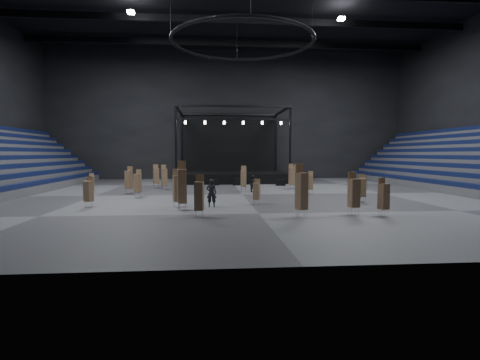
{
  "coord_description": "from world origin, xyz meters",
  "views": [
    {
      "loc": [
        -2.96,
        -32.25,
        3.52
      ],
      "look_at": [
        -0.38,
        -2.0,
        1.4
      ],
      "focal_mm": 28.0,
      "sensor_mm": 36.0,
      "label": 1
    }
  ],
  "objects": [
    {
      "name": "floor",
      "position": [
        0.0,
        0.0,
        0.0
      ],
      "size": [
        50.0,
        50.0,
        0.0
      ],
      "primitive_type": "plane",
      "color": "#545456",
      "rests_on": "ground"
    },
    {
      "name": "wall_back",
      "position": [
        0.0,
        21.0,
        9.0
      ],
      "size": [
        50.0,
        0.2,
        18.0
      ],
      "primitive_type": "cube",
      "color": "black",
      "rests_on": "ground"
    },
    {
      "name": "stage",
      "position": [
        0.0,
        16.24,
        1.45
      ],
      "size": [
        14.0,
        10.0,
        9.2
      ],
      "color": "black",
      "rests_on": "floor"
    },
    {
      "name": "truss_ring",
      "position": [
        -0.0,
        0.0,
        13.0
      ],
      "size": [
        12.3,
        12.3,
        5.15
      ],
      "color": "black",
      "rests_on": "ceiling"
    },
    {
      "name": "flight_case_left",
      "position": [
        -2.32,
        9.78,
        0.34
      ],
      "size": [
        1.12,
        0.73,
        0.69
      ],
      "primitive_type": "cube",
      "rotation": [
        0.0,
        0.0,
        0.22
      ],
      "color": "black",
      "rests_on": "floor"
    },
    {
      "name": "flight_case_mid",
      "position": [
        0.44,
        9.58,
        0.42
      ],
      "size": [
        1.34,
        0.8,
        0.84
      ],
      "primitive_type": "cube",
      "rotation": [
        0.0,
        0.0,
        0.14
      ],
      "color": "black",
      "rests_on": "floor"
    },
    {
      "name": "flight_case_right",
      "position": [
        5.06,
        8.62,
        0.35
      ],
      "size": [
        1.11,
        0.64,
        0.7
      ],
      "primitive_type": "cube",
      "rotation": [
        0.0,
        0.0,
        -0.11
      ],
      "color": "black",
      "rests_on": "floor"
    },
    {
      "name": "chair_stack_0",
      "position": [
        -4.59,
        -8.8,
        1.56
      ],
      "size": [
        0.6,
        0.6,
        3.1
      ],
      "rotation": [
        0.0,
        0.0,
        0.12
      ],
      "color": "silver",
      "rests_on": "floor"
    },
    {
      "name": "chair_stack_1",
      "position": [
        -9.97,
        1.46,
        1.28
      ],
      "size": [
        0.7,
        0.7,
        2.42
      ],
      "rotation": [
        0.0,
        0.0,
        -0.4
      ],
      "color": "silver",
      "rests_on": "floor"
    },
    {
      "name": "chair_stack_2",
      "position": [
        6.93,
        -11.99,
        1.15
      ],
      "size": [
        0.58,
        0.58,
        2.19
      ],
      "rotation": [
        0.0,
        0.0,
        0.29
      ],
      "color": "silver",
      "rests_on": "floor"
    },
    {
      "name": "chair_stack_3",
      "position": [
        5.39,
        4.38,
        1.33
      ],
      "size": [
        0.68,
        0.68,
        2.54
      ],
      "rotation": [
        0.0,
        0.0,
        0.36
      ],
      "color": "silver",
      "rests_on": "floor"
    },
    {
      "name": "chair_stack_4",
      "position": [
        -8.67,
        -1.4,
        1.19
      ],
      "size": [
        0.61,
        0.61,
        2.27
      ],
      "rotation": [
        0.0,
        0.0,
        -0.37
      ],
      "color": "silver",
      "rests_on": "floor"
    },
    {
      "name": "chair_stack_5",
      "position": [
        5.89,
        5.04,
        1.24
      ],
      "size": [
        0.52,
        0.52,
        2.43
      ],
      "rotation": [
        0.0,
        0.0,
        -0.25
      ],
      "color": "silver",
      "rests_on": "floor"
    },
    {
      "name": "chair_stack_6",
      "position": [
        8.29,
        -5.86,
        1.09
      ],
      "size": [
        0.52,
        0.52,
        2.05
      ],
      "rotation": [
        0.0,
        0.0,
        -0.15
      ],
      "color": "silver",
      "rests_on": "floor"
    },
    {
      "name": "chair_stack_7",
      "position": [
        0.36,
        2.71,
        1.26
      ],
      "size": [
        0.59,
        0.59,
        2.41
      ],
      "rotation": [
        0.0,
        0.0,
        -0.18
      ],
      "color": "silver",
      "rests_on": "floor"
    },
    {
      "name": "chair_stack_8",
      "position": [
        5.42,
        -11.4,
        1.31
      ],
      "size": [
        0.62,
        0.62,
        2.48
      ],
      "rotation": [
        0.0,
        0.0,
        0.18
      ],
      "color": "silver",
      "rests_on": "floor"
    },
    {
      "name": "chair_stack_9",
      "position": [
        -5.05,
        -7.36,
        1.28
      ],
      "size": [
        0.56,
        0.56,
        2.54
      ],
      "rotation": [
        0.0,
        0.0,
        0.35
      ],
      "color": "silver",
      "rests_on": "floor"
    },
    {
      "name": "chair_stack_10",
      "position": [
        -3.47,
        -11.54,
        1.23
      ],
      "size": [
        0.55,
        0.55,
        2.37
      ],
      "rotation": [
        0.0,
        0.0,
        -0.18
      ],
      "color": "silver",
      "rests_on": "floor"
    },
    {
      "name": "chair_stack_11",
      "position": [
        0.4,
        -6.49,
        0.95
      ],
      "size": [
        0.55,
        0.55,
        1.77
      ],
      "rotation": [
        0.0,
        0.0,
        -0.43
      ],
      "color": "silver",
      "rests_on": "floor"
    },
    {
      "name": "chair_stack_12",
      "position": [
        2.19,
        -11.99,
        1.52
      ],
      "size": [
        0.7,
        0.7,
        3.0
      ],
      "rotation": [
        0.0,
        0.0,
        0.43
      ],
      "color": "silver",
      "rests_on": "floor"
    },
    {
      "name": "chair_stack_13",
      "position": [
        -8.32,
        6.83,
        1.29
      ],
      "size": [
        0.67,
        0.67,
        2.44
      ],
      "rotation": [
        0.0,
        0.0,
        0.28
      ],
      "color": "silver",
      "rests_on": "floor"
    },
    {
      "name": "chair_stack_14",
      "position": [
        -7.25,
        4.74,
        1.29
      ],
      "size": [
        0.65,
        0.65,
        2.47
      ],
      "rotation": [
        0.0,
        0.0,
        0.38
      ],
      "color": "silver",
      "rests_on": "floor"
    },
    {
      "name": "chair_stack_15",
      "position": [
        6.09,
        0.14,
        1.06
      ],
      "size": [
        0.54,
        0.54,
        2.01
      ],
      "rotation": [
        0.0,
        0.0,
        -0.28
      ],
      "color": "silver",
      "rests_on": "floor"
    },
    {
      "name": "chair_stack_16",
      "position": [
        -10.83,
        -6.98,
        1.1
      ],
      "size": [
        0.62,
        0.62,
        2.06
      ],
      "rotation": [
        0.0,
        0.0,
        -0.43
      ],
      "color": "silver",
      "rests_on": "floor"
    },
    {
      "name": "chair_stack_17",
      "position": [
        -13.16,
        1.45,
        0.97
      ],
      "size": [
        0.51,
        0.51,
        1.83
      ],
      "rotation": [
        0.0,
        0.0,
        0.29
      ],
      "color": "silver",
      "rests_on": "floor"
    },
    {
      "name": "man_center",
      "position": [
        -2.75,
        -7.49,
        0.93
      ],
      "size": [
        0.7,
        0.47,
        1.87
      ],
      "primitive_type": "imported",
      "rotation": [
        0.0,
        0.0,
        3.11
      ],
      "color": "black",
      "rests_on": "floor"
    },
    {
      "name": "crew_member",
      "position": [
        1.15,
        1.9,
        0.78
      ],
      "size": [
        0.69,
        0.83,
        1.56
      ],
      "primitive_type": "imported",
      "rotation": [
        0.0,
        0.0,
        1.43
      ],
      "color": "black",
      "rests_on": "floor"
    }
  ]
}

